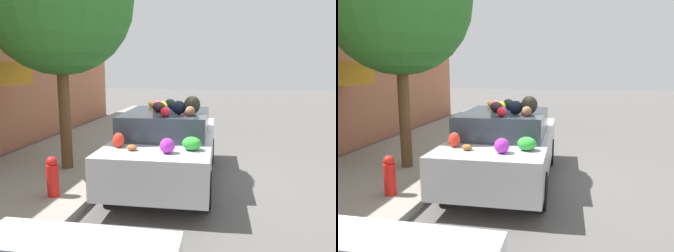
# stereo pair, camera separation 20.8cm
# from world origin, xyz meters

# --- Properties ---
(ground_plane) EXTENTS (60.00, 60.00, 0.00)m
(ground_plane) POSITION_xyz_m (0.00, 0.00, 0.00)
(ground_plane) COLOR #565451
(sidewalk_curb) EXTENTS (24.00, 3.20, 0.14)m
(sidewalk_curb) POSITION_xyz_m (0.00, 2.70, 0.07)
(sidewalk_curb) COLOR gray
(sidewalk_curb) RESTS_ON ground
(street_tree) EXTENTS (3.05, 3.05, 5.06)m
(street_tree) POSITION_xyz_m (0.02, 2.28, 3.66)
(street_tree) COLOR brown
(street_tree) RESTS_ON sidewalk_curb
(fire_hydrant) EXTENTS (0.20, 0.20, 0.70)m
(fire_hydrant) POSITION_xyz_m (-1.55, 1.74, 0.49)
(fire_hydrant) COLOR red
(fire_hydrant) RESTS_ON sidewalk_curb
(art_car) EXTENTS (4.26, 1.93, 1.80)m
(art_car) POSITION_xyz_m (-0.03, 0.02, 0.78)
(art_car) COLOR #B7BABF
(art_car) RESTS_ON ground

